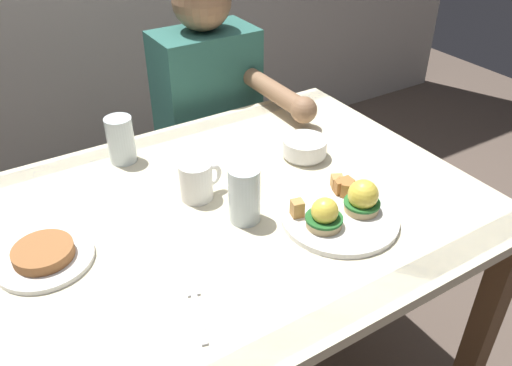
# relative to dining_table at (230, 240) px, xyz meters

# --- Properties ---
(dining_table) EXTENTS (1.20, 0.90, 0.74)m
(dining_table) POSITION_rel_dining_table_xyz_m (0.00, 0.00, 0.00)
(dining_table) COLOR beige
(dining_table) RESTS_ON ground_plane
(eggs_benedict_plate) EXTENTS (0.27, 0.27, 0.09)m
(eggs_benedict_plate) POSITION_rel_dining_table_xyz_m (0.19, -0.18, 0.13)
(eggs_benedict_plate) COLOR white
(eggs_benedict_plate) RESTS_ON dining_table
(fruit_bowl) EXTENTS (0.12, 0.12, 0.05)m
(fruit_bowl) POSITION_rel_dining_table_xyz_m (0.29, 0.09, 0.14)
(fruit_bowl) COLOR white
(fruit_bowl) RESTS_ON dining_table
(coffee_mug) EXTENTS (0.11, 0.08, 0.09)m
(coffee_mug) POSITION_rel_dining_table_xyz_m (-0.05, 0.07, 0.16)
(coffee_mug) COLOR white
(coffee_mug) RESTS_ON dining_table
(fork) EXTENTS (0.06, 0.15, 0.00)m
(fork) POSITION_rel_dining_table_xyz_m (-0.21, -0.25, 0.11)
(fork) COLOR silver
(fork) RESTS_ON dining_table
(water_glass_near) EXTENTS (0.07, 0.07, 0.13)m
(water_glass_near) POSITION_rel_dining_table_xyz_m (-0.14, 0.33, 0.16)
(water_glass_near) COLOR silver
(water_glass_near) RESTS_ON dining_table
(water_glass_far) EXTENTS (0.07, 0.07, 0.14)m
(water_glass_far) POSITION_rel_dining_table_xyz_m (0.01, -0.06, 0.17)
(water_glass_far) COLOR silver
(water_glass_far) RESTS_ON dining_table
(side_plate) EXTENTS (0.20, 0.20, 0.04)m
(side_plate) POSITION_rel_dining_table_xyz_m (-0.42, 0.03, 0.12)
(side_plate) COLOR white
(side_plate) RESTS_ON dining_table
(diner_person) EXTENTS (0.34, 0.54, 1.14)m
(diner_person) POSITION_rel_dining_table_xyz_m (0.27, 0.60, 0.02)
(diner_person) COLOR #33333D
(diner_person) RESTS_ON ground_plane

